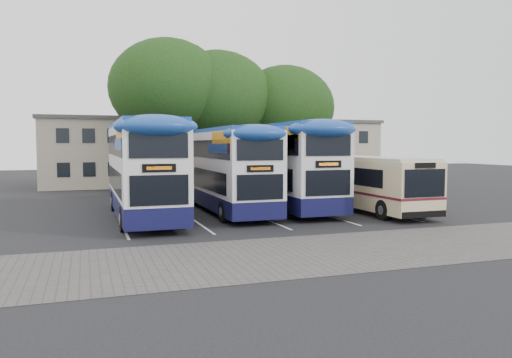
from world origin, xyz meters
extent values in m
plane|color=black|center=(0.00, 0.00, 0.00)|extent=(120.00, 120.00, 0.00)
cube|color=#595654|center=(-2.00, -5.00, 0.01)|extent=(40.00, 6.00, 0.01)
cube|color=silver|center=(-10.75, 5.00, 0.01)|extent=(0.12, 11.00, 0.01)
cube|color=silver|center=(-7.25, 5.00, 0.01)|extent=(0.12, 11.00, 0.01)
cube|color=silver|center=(-3.75, 5.00, 0.01)|extent=(0.12, 11.00, 0.01)
cube|color=silver|center=(-0.25, 5.00, 0.01)|extent=(0.12, 11.00, 0.01)
cube|color=silver|center=(3.25, 5.00, 0.01)|extent=(0.12, 11.00, 0.01)
cube|color=beige|center=(0.00, 27.00, 3.00)|extent=(32.00, 8.00, 6.00)
cube|color=#4C4C4F|center=(0.00, 27.00, 6.05)|extent=(32.40, 8.40, 0.30)
cube|color=black|center=(0.00, 22.98, 1.70)|extent=(30.00, 0.06, 1.20)
cube|color=black|center=(0.00, 22.98, 4.50)|extent=(30.00, 0.06, 1.20)
cylinder|color=gray|center=(6.00, 20.00, 4.50)|extent=(0.14, 0.14, 9.00)
cube|color=gray|center=(6.00, 20.00, 9.00)|extent=(0.12, 0.80, 0.12)
cube|color=gray|center=(6.00, 19.60, 8.95)|extent=(0.25, 0.50, 0.12)
cylinder|color=black|center=(-6.29, 17.60, 2.95)|extent=(0.50, 0.50, 5.90)
ellipsoid|color=black|center=(-6.29, 17.60, 8.02)|extent=(8.78, 8.78, 7.46)
cylinder|color=black|center=(-2.29, 18.05, 2.72)|extent=(0.50, 0.50, 5.45)
ellipsoid|color=black|center=(-2.29, 18.05, 7.41)|extent=(8.84, 8.84, 7.52)
cylinder|color=black|center=(3.43, 17.94, 2.50)|extent=(0.50, 0.50, 5.01)
ellipsoid|color=black|center=(3.43, 17.94, 6.81)|extent=(8.18, 8.18, 6.95)
cube|color=#10103C|center=(-9.54, 5.31, 0.78)|extent=(2.79, 11.72, 0.89)
cube|color=white|center=(-9.54, 5.31, 2.96)|extent=(2.79, 11.72, 3.46)
cube|color=#19439A|center=(-9.54, 5.31, 4.74)|extent=(2.73, 11.48, 0.33)
cube|color=black|center=(-9.54, 5.65, 2.01)|extent=(2.83, 10.38, 1.12)
cube|color=black|center=(-9.54, 5.31, 3.74)|extent=(2.83, 11.05, 1.00)
cube|color=orange|center=(-8.13, 1.46, 4.35)|extent=(0.02, 3.57, 0.61)
cube|color=black|center=(-9.54, -0.58, 2.85)|extent=(1.34, 0.06, 0.33)
cylinder|color=black|center=(-10.80, 8.72, 0.56)|extent=(0.33, 1.12, 1.12)
cylinder|color=black|center=(-8.28, 8.72, 0.56)|extent=(0.33, 1.12, 1.12)
cylinder|color=black|center=(-10.80, 1.46, 0.56)|extent=(0.33, 1.12, 1.12)
cylinder|color=black|center=(-8.28, 1.46, 0.56)|extent=(0.33, 1.12, 1.12)
cube|color=#AC260B|center=(-8.12, 6.71, 3.74)|extent=(0.02, 4.46, 0.95)
cube|color=#10103C|center=(-4.83, 6.19, 0.74)|extent=(2.64, 11.09, 0.85)
cube|color=white|center=(-4.83, 6.19, 2.80)|extent=(2.64, 11.09, 3.27)
cube|color=#19439A|center=(-4.83, 6.19, 4.49)|extent=(2.59, 10.87, 0.32)
cube|color=black|center=(-4.83, 6.51, 1.90)|extent=(2.68, 9.82, 1.06)
cube|color=black|center=(-4.83, 6.19, 3.54)|extent=(2.68, 10.46, 0.95)
cube|color=orange|center=(-3.50, 2.55, 4.12)|extent=(0.02, 3.38, 0.58)
cube|color=black|center=(-4.83, 0.62, 2.69)|extent=(1.27, 0.06, 0.32)
cylinder|color=black|center=(-6.03, 9.41, 0.53)|extent=(0.32, 1.06, 1.06)
cylinder|color=black|center=(-3.64, 9.41, 0.53)|extent=(0.32, 1.06, 1.06)
cylinder|color=black|center=(-6.03, 2.55, 0.53)|extent=(0.32, 1.06, 1.06)
cylinder|color=black|center=(-3.64, 2.55, 0.53)|extent=(0.32, 1.06, 1.06)
cube|color=#10103C|center=(-1.38, 6.55, 0.78)|extent=(2.79, 11.73, 0.89)
cube|color=white|center=(-1.38, 6.55, 2.96)|extent=(2.79, 11.73, 3.46)
cube|color=#19439A|center=(-1.38, 6.55, 4.75)|extent=(2.74, 11.50, 0.34)
cube|color=black|center=(-1.38, 6.88, 2.01)|extent=(2.83, 10.39, 1.12)
cube|color=black|center=(-1.38, 6.55, 3.74)|extent=(2.83, 11.06, 1.01)
cube|color=orange|center=(0.03, 2.69, 4.36)|extent=(0.02, 3.58, 0.61)
cube|color=black|center=(-1.38, 0.65, 2.85)|extent=(1.34, 0.06, 0.34)
cylinder|color=black|center=(-2.64, 9.95, 0.56)|extent=(0.34, 1.12, 1.12)
cylinder|color=black|center=(-0.12, 9.95, 0.56)|extent=(0.34, 1.12, 1.12)
cylinder|color=black|center=(-2.64, 2.69, 0.56)|extent=(0.34, 1.12, 1.12)
cylinder|color=black|center=(-0.12, 2.69, 0.56)|extent=(0.34, 1.12, 1.12)
cube|color=beige|center=(2.86, 4.16, 1.62)|extent=(2.57, 10.28, 2.62)
cube|color=beige|center=(2.86, 4.16, 2.98)|extent=(2.47, 9.87, 0.21)
cube|color=black|center=(2.86, 4.67, 2.06)|extent=(2.61, 8.22, 0.93)
cube|color=maroon|center=(2.86, 4.16, 1.18)|extent=(2.60, 10.30, 0.12)
cube|color=black|center=(2.86, -1.00, 1.95)|extent=(2.26, 0.06, 1.34)
cylinder|color=black|center=(1.70, 0.66, 0.51)|extent=(0.31, 1.03, 1.03)
cylinder|color=black|center=(4.02, 0.66, 0.51)|extent=(0.31, 1.03, 1.03)
cylinder|color=black|center=(1.70, 7.24, 0.51)|extent=(0.31, 1.03, 1.03)
cylinder|color=black|center=(4.02, 7.24, 0.51)|extent=(0.31, 1.03, 1.03)
camera|label=1|loc=(-12.35, -20.61, 3.79)|focal=35.00mm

